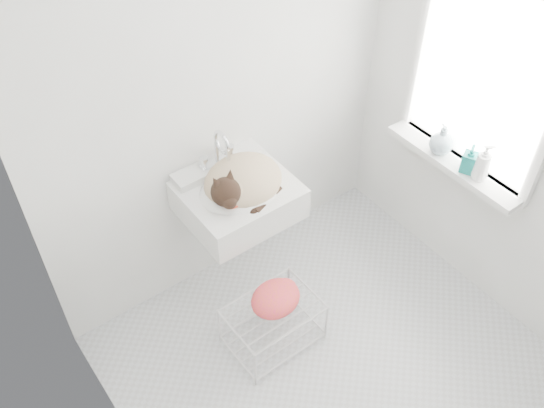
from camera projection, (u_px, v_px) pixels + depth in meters
floor at (329, 362)px, 3.45m from camera, size 2.20×2.00×0.02m
back_wall at (220, 96)px, 3.15m from camera, size 2.20×0.02×2.50m
right_wall at (513, 113)px, 3.04m from camera, size 0.02×2.00×2.50m
left_wall at (111, 337)px, 2.11m from camera, size 0.02×2.00×2.50m
window_glass at (485, 79)px, 3.08m from camera, size 0.01×0.80×1.00m
window_frame at (483, 80)px, 3.08m from camera, size 0.04×0.90×1.10m
windowsill at (453, 163)px, 3.42m from camera, size 0.16×0.88×0.04m
sink at (238, 187)px, 3.25m from camera, size 0.59×0.52×0.24m
faucet at (218, 149)px, 3.25m from camera, size 0.21×0.15×0.21m
cat at (241, 182)px, 3.21m from camera, size 0.47×0.39×0.29m
wire_rack at (273, 324)px, 3.46m from camera, size 0.51×0.36×0.30m
towel at (276, 302)px, 3.34m from camera, size 0.33×0.25×0.12m
bottle_a at (478, 178)px, 3.29m from camera, size 0.10×0.10×0.19m
bottle_b at (467, 170)px, 3.34m from camera, size 0.10×0.10×0.17m
bottle_c at (439, 152)px, 3.46m from camera, size 0.18×0.18×0.17m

